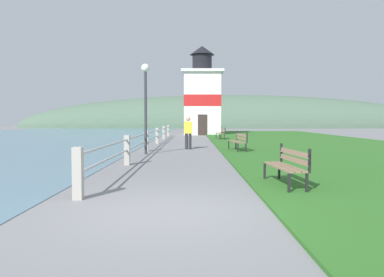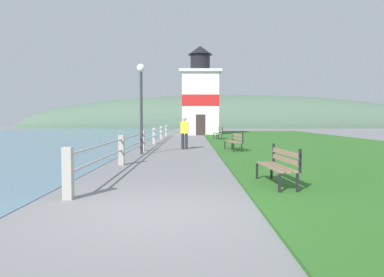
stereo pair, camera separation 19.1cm
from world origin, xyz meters
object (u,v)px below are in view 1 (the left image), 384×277
object	(u,v)px
park_bench_midway	(237,140)
lighthouse	(201,98)
park_bench_near	(286,164)
park_bench_far	(220,132)
lamp_post	(144,92)
person_strolling	(187,132)

from	to	relation	value
park_bench_midway	lighthouse	xyz separation A→B (m)	(-1.22, 19.91, 3.18)
park_bench_near	park_bench_midway	world-z (taller)	same
park_bench_far	lighthouse	distance (m)	10.06
park_bench_near	park_bench_midway	xyz separation A→B (m)	(0.07, 9.43, 0.00)
park_bench_far	lamp_post	world-z (taller)	lamp_post
park_bench_midway	person_strolling	world-z (taller)	person_strolling
person_strolling	lamp_post	distance (m)	3.77
park_bench_near	person_strolling	xyz separation A→B (m)	(-2.36, 10.75, 0.36)
park_bench_near	lamp_post	distance (m)	9.32
park_bench_far	person_strolling	distance (m)	9.45
park_bench_midway	lighthouse	bearing A→B (deg)	-93.57
lighthouse	lamp_post	world-z (taller)	lighthouse
person_strolling	lamp_post	world-z (taller)	lamp_post
park_bench_near	park_bench_midway	bearing A→B (deg)	-95.57
park_bench_midway	lamp_post	distance (m)	5.01
lamp_post	park_bench_near	bearing A→B (deg)	-62.40
park_bench_near	lighthouse	distance (m)	29.54
park_bench_near	lamp_post	size ratio (longest dim) A/B	0.46
lighthouse	person_strolling	world-z (taller)	lighthouse
park_bench_midway	lamp_post	size ratio (longest dim) A/B	0.50
lighthouse	lamp_post	distance (m)	21.55
park_bench_far	lamp_post	size ratio (longest dim) A/B	0.48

